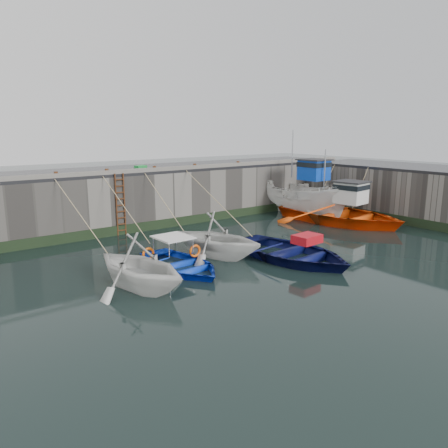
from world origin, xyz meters
TOP-DOWN VIEW (x-y plane):
  - ground at (0.00, 0.00)m, footprint 120.00×120.00m
  - quay_back at (0.00, 12.50)m, footprint 30.00×5.00m
  - quay_right at (14.50, 2.50)m, footprint 5.00×15.00m
  - road_back at (0.00, 12.50)m, footprint 30.00×5.00m
  - road_right at (14.50, 2.50)m, footprint 5.00×15.00m
  - kerb_back at (0.00, 10.15)m, footprint 30.00×0.30m
  - algae_back at (0.00, 9.96)m, footprint 30.00×0.08m
  - algae_right at (11.96, 2.50)m, footprint 0.08×15.00m
  - ladder at (-2.00, 9.91)m, footprint 0.51×0.08m
  - boat_near_white at (-4.75, 2.34)m, footprint 4.47×4.91m
  - boat_near_white_rope at (-4.75, 7.42)m, footprint 0.04×5.78m
  - boat_near_blue at (-2.55, 3.23)m, footprint 3.29×4.52m
  - boat_near_blue_rope at (-2.55, 7.86)m, footprint 0.04×5.00m
  - boat_near_blacktrim at (-0.35, 3.82)m, footprint 4.92×5.26m
  - boat_near_blacktrim_rope at (-0.35, 8.16)m, footprint 0.04×4.51m
  - boat_near_navy at (1.85, 1.51)m, footprint 4.50×6.00m
  - boat_near_navy_rope at (1.85, 7.00)m, footprint 0.04×6.53m
  - boat_far_white at (9.44, 7.69)m, footprint 2.85×7.01m
  - boat_far_orange at (9.50, 4.97)m, footprint 6.42×8.28m
  - fish_crate at (-0.19, 11.12)m, footprint 0.70×0.53m
  - bollard_a at (-5.00, 10.25)m, footprint 0.18×0.18m
  - bollard_b at (-2.50, 10.25)m, footprint 0.18×0.18m
  - bollard_c at (0.20, 10.25)m, footprint 0.18×0.18m
  - bollard_d at (2.80, 10.25)m, footprint 0.18×0.18m
  - bollard_e at (6.00, 10.25)m, footprint 0.18×0.18m

SIDE VIEW (x-z plane):
  - ground at x=0.00m, z-range 0.00..0.00m
  - boat_near_white at x=-4.75m, z-range -1.11..1.11m
  - boat_near_white_rope at x=-4.75m, z-range -1.55..1.55m
  - boat_near_blue at x=-2.55m, z-range -0.46..0.46m
  - boat_near_blue_rope at x=-2.55m, z-range -1.55..1.55m
  - boat_near_blacktrim at x=-0.35m, z-range -1.12..1.12m
  - boat_near_blacktrim_rope at x=-0.35m, z-range -1.55..1.55m
  - boat_near_navy at x=1.85m, z-range -0.59..0.59m
  - boat_near_navy_rope at x=1.85m, z-range -1.55..1.55m
  - algae_back at x=0.00m, z-range 0.00..0.50m
  - algae_right at x=11.96m, z-range 0.00..0.50m
  - boat_far_orange at x=9.50m, z-range -1.78..2.80m
  - boat_far_white at x=9.44m, z-range -1.71..3.96m
  - quay_back at x=0.00m, z-range 0.00..3.00m
  - quay_right at x=14.50m, z-range 0.00..3.00m
  - ladder at x=-2.00m, z-range -0.01..3.19m
  - road_back at x=0.00m, z-range 3.00..3.16m
  - road_right at x=14.50m, z-range 3.00..3.16m
  - kerb_back at x=0.00m, z-range 3.16..3.36m
  - fish_crate at x=-0.19m, z-range 3.16..3.43m
  - bollard_a at x=-5.00m, z-range 3.16..3.44m
  - bollard_b at x=-2.50m, z-range 3.16..3.44m
  - bollard_c at x=0.20m, z-range 3.16..3.44m
  - bollard_d at x=2.80m, z-range 3.16..3.44m
  - bollard_e at x=6.00m, z-range 3.16..3.44m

